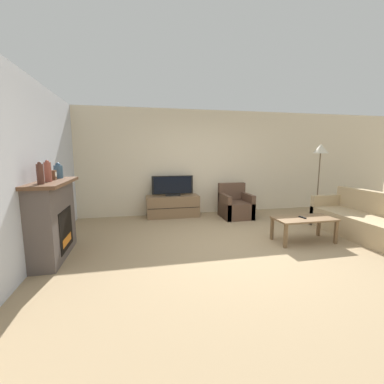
% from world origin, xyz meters
% --- Properties ---
extents(ground_plane, '(24.00, 24.00, 0.00)m').
position_xyz_m(ground_plane, '(0.00, 0.00, 0.00)').
color(ground_plane, '#9E8460').
extents(wall_back, '(12.00, 0.06, 2.70)m').
position_xyz_m(wall_back, '(0.00, 2.59, 1.35)').
color(wall_back, beige).
rests_on(wall_back, ground).
extents(wall_left, '(0.06, 12.00, 2.70)m').
position_xyz_m(wall_left, '(-3.14, 0.00, 1.35)').
color(wall_left, silver).
rests_on(wall_left, ground).
extents(fireplace, '(0.47, 1.38, 1.19)m').
position_xyz_m(fireplace, '(-2.93, 0.14, 0.60)').
color(fireplace, '#564C47').
rests_on(fireplace, ground).
extents(mantel_vase_left, '(0.09, 0.09, 0.30)m').
position_xyz_m(mantel_vase_left, '(-2.91, -0.27, 1.33)').
color(mantel_vase_left, '#512D23').
rests_on(mantel_vase_left, fireplace).
extents(mantel_vase_centre_left, '(0.10, 0.10, 0.31)m').
position_xyz_m(mantel_vase_centre_left, '(-2.91, 0.04, 1.34)').
color(mantel_vase_centre_left, '#994C3D').
rests_on(mantel_vase_centre_left, fireplace).
extents(mantel_vase_right, '(0.14, 0.14, 0.26)m').
position_xyz_m(mantel_vase_right, '(-2.91, 0.56, 1.31)').
color(mantel_vase_right, '#385670').
rests_on(mantel_vase_right, fireplace).
extents(mantel_clock, '(0.08, 0.11, 0.15)m').
position_xyz_m(mantel_clock, '(-2.91, 0.28, 1.27)').
color(mantel_clock, brown).
rests_on(mantel_clock, fireplace).
extents(tv_stand, '(1.30, 0.49, 0.54)m').
position_xyz_m(tv_stand, '(-0.79, 2.28, 0.27)').
color(tv_stand, brown).
rests_on(tv_stand, ground).
extents(tv, '(1.03, 0.18, 0.50)m').
position_xyz_m(tv, '(-0.79, 2.27, 0.77)').
color(tv, black).
rests_on(tv, tv_stand).
extents(armchair, '(0.70, 0.76, 0.84)m').
position_xyz_m(armchair, '(0.73, 1.89, 0.28)').
color(armchair, brown).
rests_on(armchair, ground).
extents(coffee_table, '(1.08, 0.52, 0.44)m').
position_xyz_m(coffee_table, '(1.27, -0.06, 0.38)').
color(coffee_table, brown).
rests_on(coffee_table, ground).
extents(remote, '(0.06, 0.15, 0.02)m').
position_xyz_m(remote, '(1.24, -0.06, 0.45)').
color(remote, black).
rests_on(remote, coffee_table).
extents(couch, '(0.84, 2.06, 0.86)m').
position_xyz_m(couch, '(2.61, -0.10, 0.29)').
color(couch, tan).
rests_on(couch, ground).
extents(floor_lamp, '(0.36, 0.36, 1.81)m').
position_xyz_m(floor_lamp, '(2.66, 1.37, 1.59)').
color(floor_lamp, black).
rests_on(floor_lamp, ground).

